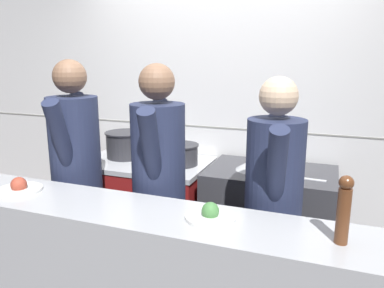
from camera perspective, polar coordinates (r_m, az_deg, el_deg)
name	(u,v)px	position (r m, az deg, el deg)	size (l,w,h in m)	color
wall_back_tiled	(222,111)	(3.35, 4.58, 5.10)	(8.00, 0.06, 2.60)	white
oven_range	(147,208)	(3.42, -6.91, -9.71)	(1.10, 0.71, 0.88)	maroon
prep_counter	(268,226)	(3.10, 11.55, -12.12)	(0.97, 0.65, 0.92)	#38383D
stock_pot	(125,144)	(3.40, -10.14, 0.01)	(0.35, 0.35, 0.23)	#2D2D33
sauce_pot	(180,154)	(3.12, -1.77, -1.49)	(0.31, 0.31, 0.17)	#2D2D33
mixing_bowl_steel	(255,164)	(2.91, 9.51, -3.01)	(0.29, 0.29, 0.09)	#B7BABF
chefs_knife	(296,177)	(2.80, 15.61, -4.87)	(0.35, 0.05, 0.02)	#B7BABF
plated_dish_main	(19,188)	(2.53, -24.85, -6.08)	(0.27, 0.27, 0.09)	white
plated_dish_appetiser	(210,215)	(1.93, 2.81, -10.69)	(0.26, 0.26, 0.09)	white
pepper_mill	(344,209)	(1.77, 22.13, -9.10)	(0.06, 0.06, 0.31)	brown
chef_head_cook	(77,169)	(2.84, -17.19, -3.65)	(0.44, 0.76, 1.75)	black
chef_sous	(159,181)	(2.50, -5.07, -5.70)	(0.43, 0.75, 1.73)	black
chef_line	(273,201)	(2.31, 12.25, -8.55)	(0.39, 0.73, 1.66)	black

